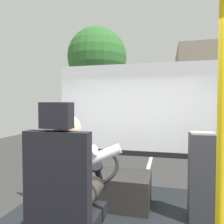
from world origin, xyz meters
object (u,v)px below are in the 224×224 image
at_px(bus_driver, 71,176).
at_px(handrail_pole, 221,141).
at_px(driver_seat, 64,204).
at_px(fare_box, 202,177).
at_px(steering_console, 108,187).

xyz_separation_m(bus_driver, handrail_pole, (1.02, -0.30, 0.37)).
height_order(driver_seat, bus_driver, driver_seat).
bearing_deg(handrail_pole, bus_driver, 163.50).
bearing_deg(handrail_pole, driver_seat, 170.15).
bearing_deg(driver_seat, bus_driver, 90.00).
distance_m(bus_driver, fare_box, 1.49).
distance_m(driver_seat, fare_box, 1.55).
xyz_separation_m(steering_console, handrail_pole, (1.02, -1.40, 0.89)).
relative_size(bus_driver, fare_box, 0.77).
bearing_deg(fare_box, handrail_pole, -94.73).
height_order(driver_seat, steering_console, driver_seat).
distance_m(steering_console, handrail_pole, 1.95).
distance_m(driver_seat, handrail_pole, 1.17).
xyz_separation_m(steering_console, fare_box, (1.12, -0.16, 0.28)).
bearing_deg(bus_driver, fare_box, 40.08).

